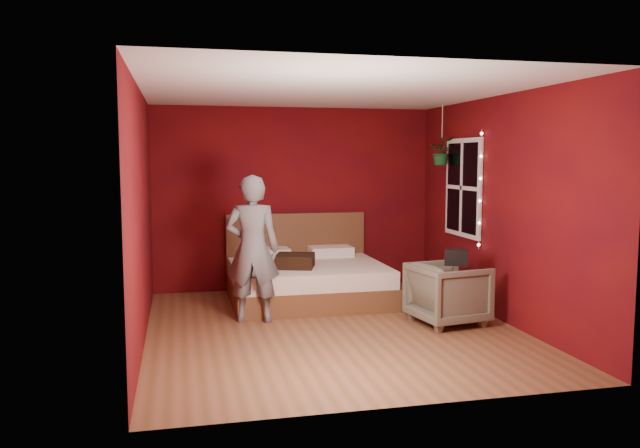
{
  "coord_description": "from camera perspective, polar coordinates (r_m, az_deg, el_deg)",
  "views": [
    {
      "loc": [
        -1.63,
        -6.55,
        1.87
      ],
      "look_at": [
        -0.05,
        0.4,
        1.13
      ],
      "focal_mm": 35.0,
      "sensor_mm": 36.0,
      "label": 1
    }
  ],
  "objects": [
    {
      "name": "floor",
      "position": [
        7.01,
        1.11,
        -9.52
      ],
      "size": [
        4.5,
        4.5,
        0.0
      ],
      "primitive_type": "plane",
      "color": "brown",
      "rests_on": "ground"
    },
    {
      "name": "room_walls",
      "position": [
        6.75,
        1.14,
        4.34
      ],
      "size": [
        4.04,
        4.54,
        2.62
      ],
      "color": "#680D0B",
      "rests_on": "ground"
    },
    {
      "name": "window",
      "position": [
        8.28,
        12.93,
        3.26
      ],
      "size": [
        0.05,
        0.97,
        1.27
      ],
      "color": "white",
      "rests_on": "room_walls"
    },
    {
      "name": "fairy_lights",
      "position": [
        7.8,
        14.44,
        3.06
      ],
      "size": [
        0.04,
        0.04,
        1.45
      ],
      "color": "silver",
      "rests_on": "room_walls"
    },
    {
      "name": "bed",
      "position": [
        8.32,
        -1.26,
        -5.02
      ],
      "size": [
        2.0,
        1.7,
        1.1
      ],
      "color": "brown",
      "rests_on": "ground"
    },
    {
      "name": "person",
      "position": [
        7.17,
        -6.2,
        -2.27
      ],
      "size": [
        0.69,
        0.53,
        1.69
      ],
      "primitive_type": "imported",
      "rotation": [
        0.0,
        0.0,
        2.92
      ],
      "color": "slate",
      "rests_on": "ground"
    },
    {
      "name": "armchair",
      "position": [
        7.27,
        11.62,
        -6.24
      ],
      "size": [
        0.88,
        0.86,
        0.7
      ],
      "primitive_type": "imported",
      "rotation": [
        0.0,
        0.0,
        1.73
      ],
      "color": "#6C6855",
      "rests_on": "ground"
    },
    {
      "name": "handbag",
      "position": [
        7.07,
        12.33,
        -3.0
      ],
      "size": [
        0.28,
        0.21,
        0.18
      ],
      "primitive_type": "cube",
      "rotation": [
        0.0,
        0.0,
        -0.41
      ],
      "color": "black",
      "rests_on": "armchair"
    },
    {
      "name": "throw_pillow",
      "position": [
        7.93,
        -2.3,
        -3.38
      ],
      "size": [
        0.59,
        0.59,
        0.17
      ],
      "primitive_type": "cube",
      "rotation": [
        0.0,
        0.0,
        -0.31
      ],
      "color": "black",
      "rests_on": "bed"
    },
    {
      "name": "hanging_plant",
      "position": [
        8.61,
        11.07,
        6.51
      ],
      "size": [
        0.41,
        0.39,
        0.82
      ],
      "color": "silver",
      "rests_on": "room_walls"
    }
  ]
}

